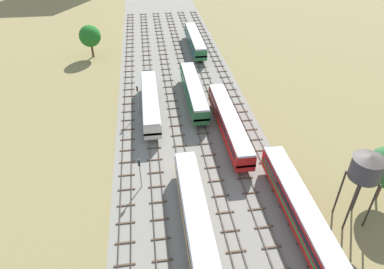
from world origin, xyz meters
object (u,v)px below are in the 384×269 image
(diesel_railcar_left_midfar, at_px, (150,101))
(diesel_railcar_centre_far, at_px, (194,91))
(signal_post_nearest, at_px, (138,97))
(signal_post_near, at_px, (140,170))
(diesel_railcar_centre_left_near, at_px, (195,214))
(water_tower, at_px, (366,168))
(passenger_coach_right_nearest, at_px, (301,212))
(passenger_coach_centre_right_mid, at_px, (229,122))
(diesel_railcar_centre_right_farther, at_px, (195,40))

(diesel_railcar_left_midfar, relative_size, diesel_railcar_centre_far, 1.00)
(signal_post_nearest, bearing_deg, diesel_railcar_centre_far, 15.93)
(signal_post_nearest, bearing_deg, signal_post_near, -90.00)
(diesel_railcar_centre_far, distance_m, signal_post_near, 24.98)
(diesel_railcar_centre_left_near, relative_size, diesel_railcar_centre_far, 1.00)
(diesel_railcar_centre_left_near, distance_m, signal_post_near, 10.39)
(signal_post_nearest, bearing_deg, water_tower, -48.34)
(passenger_coach_right_nearest, relative_size, diesel_railcar_centre_left_near, 1.07)
(passenger_coach_right_nearest, height_order, diesel_railcar_centre_left_near, same)
(diesel_railcar_left_midfar, bearing_deg, passenger_coach_right_nearest, -59.87)
(passenger_coach_centre_right_mid, relative_size, diesel_railcar_left_midfar, 1.07)
(diesel_railcar_centre_left_near, relative_size, diesel_railcar_centre_right_farther, 1.00)
(diesel_railcar_centre_far, relative_size, diesel_railcar_centre_right_farther, 1.00)
(diesel_railcar_centre_far, height_order, diesel_railcar_centre_right_farther, same)
(diesel_railcar_centre_right_farther, bearing_deg, signal_post_nearest, -116.16)
(diesel_railcar_left_midfar, distance_m, diesel_railcar_centre_right_farther, 32.81)
(passenger_coach_centre_right_mid, relative_size, signal_post_near, 4.45)
(diesel_railcar_centre_right_farther, height_order, water_tower, water_tower)
(diesel_railcar_left_midfar, xyz_separation_m, signal_post_near, (-2.12, -19.55, 0.56))
(passenger_coach_right_nearest, relative_size, diesel_railcar_left_midfar, 1.07)
(passenger_coach_right_nearest, bearing_deg, water_tower, 2.45)
(diesel_railcar_centre_far, distance_m, water_tower, 35.90)
(diesel_railcar_centre_left_near, distance_m, passenger_coach_centre_right_mid, 20.83)
(water_tower, bearing_deg, signal_post_near, 160.00)
(water_tower, relative_size, signal_post_near, 2.08)
(water_tower, bearing_deg, signal_post_nearest, 131.66)
(diesel_railcar_centre_far, height_order, water_tower, water_tower)
(diesel_railcar_centre_right_farther, height_order, signal_post_near, signal_post_near)
(diesel_railcar_centre_far, distance_m, diesel_railcar_centre_right_farther, 27.50)
(diesel_railcar_centre_far, bearing_deg, water_tower, -64.62)
(passenger_coach_right_nearest, relative_size, diesel_railcar_centre_far, 1.07)
(water_tower, bearing_deg, diesel_railcar_centre_right_farther, 100.48)
(passenger_coach_right_nearest, bearing_deg, passenger_coach_centre_right_mid, 101.68)
(water_tower, height_order, signal_post_nearest, water_tower)
(diesel_railcar_centre_right_farther, relative_size, signal_post_near, 4.15)
(diesel_railcar_centre_far, bearing_deg, passenger_coach_right_nearest, -75.29)
(diesel_railcar_centre_right_farther, distance_m, signal_post_nearest, 33.67)
(passenger_coach_centre_right_mid, height_order, diesel_railcar_centre_far, same)
(diesel_railcar_centre_right_farther, bearing_deg, passenger_coach_centre_right_mid, -90.00)
(diesel_railcar_centre_right_farther, bearing_deg, signal_post_near, -106.59)
(diesel_railcar_left_midfar, height_order, water_tower, water_tower)
(diesel_railcar_centre_left_near, relative_size, passenger_coach_centre_right_mid, 0.93)
(passenger_coach_right_nearest, xyz_separation_m, signal_post_nearest, (-19.07, 29.26, 1.11))
(water_tower, xyz_separation_m, signal_post_nearest, (-25.78, 28.98, -4.74))
(diesel_railcar_centre_far, relative_size, signal_post_near, 4.15)
(diesel_railcar_centre_left_near, distance_m, signal_post_nearest, 28.53)
(water_tower, height_order, signal_post_near, water_tower)
(passenger_coach_right_nearest, height_order, signal_post_nearest, signal_post_nearest)
(signal_post_near, bearing_deg, diesel_railcar_left_midfar, 83.81)
(diesel_railcar_left_midfar, bearing_deg, signal_post_near, -96.19)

